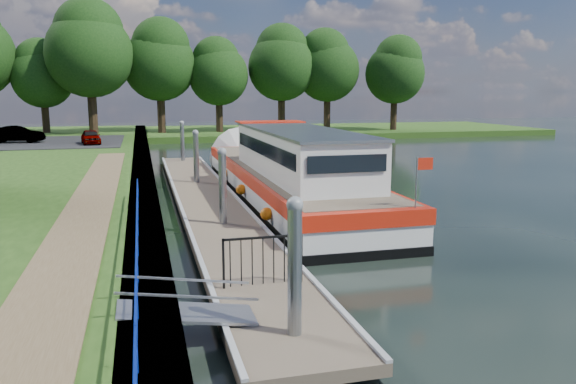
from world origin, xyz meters
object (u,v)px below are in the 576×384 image
object	(u,v)px
barge	(281,173)
car_a	(91,137)
pontoon	(208,204)
car_b	(17,134)

from	to	relation	value
barge	car_a	bearing A→B (deg)	115.70
barge	car_a	world-z (taller)	barge
pontoon	car_a	distance (m)	23.20
pontoon	car_a	size ratio (longest dim) A/B	9.37
pontoon	car_a	world-z (taller)	car_a
pontoon	barge	xyz separation A→B (m)	(3.60, 1.88, 0.90)
barge	car_b	size ratio (longest dim) A/B	5.39
pontoon	barge	bearing A→B (deg)	27.64
pontoon	car_a	xyz separation A→B (m)	(-6.24, 22.31, 1.20)
pontoon	car_b	world-z (taller)	car_b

